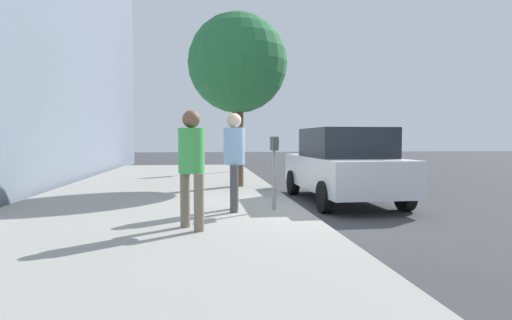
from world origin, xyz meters
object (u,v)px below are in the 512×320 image
Objects in this scene: pedestrian_at_meter at (234,153)px; parked_sedan_near at (343,165)px; pedestrian_bystander at (191,159)px; traffic_signal at (241,114)px; parking_meter at (274,157)px; street_tree at (238,64)px.

parked_sedan_near is (1.73, -2.73, -0.36)m from pedestrian_at_meter.
pedestrian_bystander is 4.80m from parked_sedan_near.
pedestrian_at_meter is 0.42× the size of parked_sedan_near.
pedestrian_at_meter is 0.51× the size of traffic_signal.
parked_sedan_near is (1.75, -1.96, -0.27)m from parking_meter.
pedestrian_at_meter is at bearing 174.43° from street_tree.
pedestrian_bystander is (-1.55, 0.76, -0.04)m from pedestrian_at_meter.
street_tree is (2.34, 2.34, 2.76)m from parked_sedan_near.
pedestrian_at_meter reaches higher than parked_sedan_near.
parked_sedan_near is at bearing -167.17° from traffic_signal.
street_tree reaches higher than pedestrian_bystander.
pedestrian_at_meter is 9.66m from traffic_signal.
street_tree is (5.62, -1.15, 2.44)m from pedestrian_bystander.
pedestrian_bystander is 11.29m from traffic_signal.
parking_meter is 2.64m from parked_sedan_near.
traffic_signal is at bearing -1.14° from parking_meter.
pedestrian_bystander is 6.23m from street_tree.
parked_sedan_near is 0.90× the size of street_tree.
street_tree is at bearing 45.02° from pedestrian_bystander.
parked_sedan_near is at bearing 38.11° from pedestrian_at_meter.
parked_sedan_near is at bearing -134.98° from street_tree.
parking_meter is at bearing 131.63° from parked_sedan_near.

